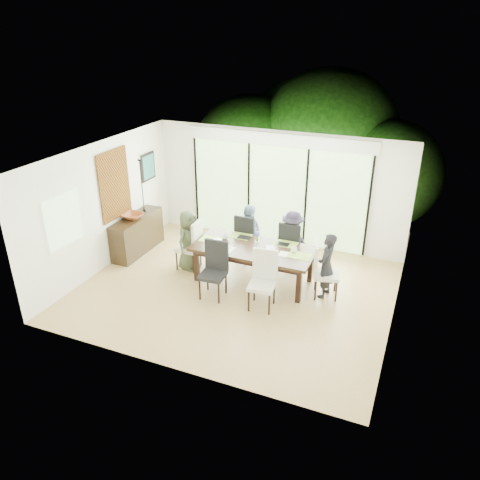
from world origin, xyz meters
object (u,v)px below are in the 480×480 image
at_px(chair_far_left, 249,237).
at_px(person_far_left, 248,233).
at_px(cup_a, 225,237).
at_px(chair_left_end, 188,244).
at_px(table_top, 254,249).
at_px(person_left_end, 189,240).
at_px(vase, 257,244).
at_px(cup_b, 259,249).
at_px(person_right_end, 326,266).
at_px(cup_c, 294,250).
at_px(laptop, 213,242).
at_px(sideboard, 137,234).
at_px(bowl, 133,216).
at_px(chair_right_end, 327,270).
at_px(chair_far_right, 292,244).
at_px(person_far_right, 292,241).
at_px(chair_near_right, 262,281).
at_px(chair_near_left, 213,271).

bearing_deg(chair_far_left, person_far_left, 93.04).
bearing_deg(cup_a, chair_left_end, -169.38).
bearing_deg(table_top, person_left_end, 180.00).
bearing_deg(chair_left_end, person_far_left, 124.90).
distance_m(vase, cup_b, 0.18).
distance_m(person_right_end, vase, 1.44).
bearing_deg(table_top, person_right_end, 0.00).
height_order(person_far_left, cup_c, person_far_left).
xyz_separation_m(person_far_left, laptop, (-0.40, -0.93, 0.12)).
height_order(cup_a, sideboard, sideboard).
relative_size(sideboard, bowl, 3.36).
relative_size(chair_right_end, chair_far_right, 1.00).
distance_m(person_far_right, bowl, 3.58).
bearing_deg(person_far_right, cup_a, 32.57).
bearing_deg(chair_far_right, table_top, 58.58).
relative_size(chair_near_right, laptop, 3.33).
xyz_separation_m(chair_right_end, chair_far_left, (-1.95, 0.85, 0.00)).
xyz_separation_m(chair_near_right, person_left_end, (-1.98, 0.87, 0.10)).
bearing_deg(sideboard, cup_b, -6.28).
distance_m(table_top, bowl, 2.96).
height_order(person_right_end, sideboard, person_right_end).
distance_m(person_far_left, bowl, 2.61).
distance_m(table_top, person_far_right, 1.00).
xyz_separation_m(chair_right_end, cup_b, (-1.35, -0.10, 0.25)).
bearing_deg(person_far_right, laptop, 37.62).
bearing_deg(table_top, chair_far_right, 57.09).
bearing_deg(chair_far_left, person_far_right, -178.11).
bearing_deg(chair_near_left, chair_left_end, 135.49).
bearing_deg(bowl, person_far_right, 11.11).
height_order(chair_near_left, person_far_left, person_far_left).
xyz_separation_m(person_right_end, person_far_left, (-1.93, 0.83, 0.00)).
distance_m(chair_near_right, cup_c, 1.05).
distance_m(laptop, bowl, 2.12).
xyz_separation_m(chair_far_right, person_right_end, (0.93, -0.85, 0.10)).
bearing_deg(person_right_end, cup_c, -90.83).
bearing_deg(vase, bowl, 178.25).
distance_m(chair_far_left, laptop, 1.05).
distance_m(chair_near_right, cup_a, 1.60).
relative_size(chair_near_right, person_far_right, 0.85).
bearing_deg(chair_near_left, sideboard, 152.15).
relative_size(chair_far_left, chair_near_right, 1.00).
distance_m(chair_near_left, cup_c, 1.64).
xyz_separation_m(cup_b, bowl, (-3.11, 0.24, 0.11)).
relative_size(cup_c, sideboard, 0.08).
relative_size(chair_far_right, cup_c, 8.87).
bearing_deg(vase, person_left_end, -178.13).
distance_m(vase, laptop, 0.91).
height_order(person_left_end, person_right_end, same).
bearing_deg(person_left_end, vase, -76.51).
distance_m(chair_left_end, bowl, 1.51).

